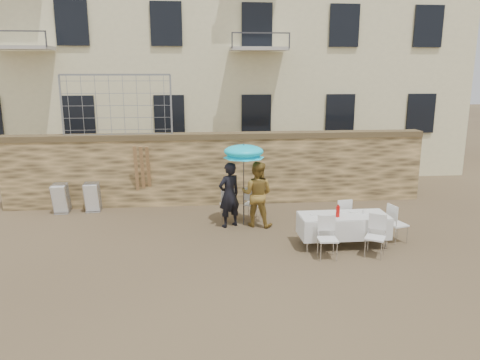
{
  "coord_description": "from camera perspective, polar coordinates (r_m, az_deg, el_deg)",
  "views": [
    {
      "loc": [
        -0.79,
        -9.35,
        4.16
      ],
      "look_at": [
        0.4,
        2.2,
        1.4
      ],
      "focal_mm": 35.0,
      "sensor_mm": 36.0,
      "label": 1
    }
  ],
  "objects": [
    {
      "name": "table_chair_back",
      "position": [
        12.32,
        12.2,
        -4.32
      ],
      "size": [
        0.55,
        0.55,
        0.96
      ],
      "primitive_type": null,
      "rotation": [
        0.0,
        0.0,
        3.3
      ],
      "color": "white",
      "rests_on": "ground"
    },
    {
      "name": "table_chair_side",
      "position": [
        12.13,
        18.64,
        -5.02
      ],
      "size": [
        0.58,
        0.58,
        0.96
      ],
      "primitive_type": null,
      "rotation": [
        0.0,
        0.0,
        1.82
      ],
      "color": "white",
      "rests_on": "ground"
    },
    {
      "name": "wood_planks",
      "position": [
        14.42,
        -11.27,
        0.45
      ],
      "size": [
        0.7,
        0.2,
        2.0
      ],
      "primitive_type": null,
      "color": "#A37749",
      "rests_on": "ground"
    },
    {
      "name": "umbrella",
      "position": [
        12.39,
        0.46,
        3.22
      ],
      "size": [
        1.1,
        1.1,
        2.09
      ],
      "color": "#3F3F44",
      "rests_on": "ground"
    },
    {
      "name": "table_chair_front_left",
      "position": [
        10.69,
        10.64,
        -7.0
      ],
      "size": [
        0.51,
        0.51,
        0.96
      ],
      "primitive_type": null,
      "rotation": [
        0.0,
        0.0,
        -0.06
      ],
      "color": "white",
      "rests_on": "ground"
    },
    {
      "name": "couple_chair_left",
      "position": [
        13.13,
        -1.51,
        -2.91
      ],
      "size": [
        0.49,
        0.49,
        0.96
      ],
      "primitive_type": null,
      "rotation": [
        0.0,
        0.0,
        3.17
      ],
      "color": "white",
      "rests_on": "ground"
    },
    {
      "name": "chain_link_fence",
      "position": [
        14.56,
        -14.78,
        8.76
      ],
      "size": [
        3.2,
        0.06,
        1.8
      ],
      "primitive_type": null,
      "color": "gray",
      "rests_on": "stone_wall"
    },
    {
      "name": "chair_stack_left",
      "position": [
        14.93,
        -20.8,
        -1.87
      ],
      "size": [
        0.46,
        0.55,
        0.92
      ],
      "primitive_type": null,
      "color": "white",
      "rests_on": "ground"
    },
    {
      "name": "couple_chair_right",
      "position": [
        13.2,
        1.52,
        -2.82
      ],
      "size": [
        0.64,
        0.64,
        0.96
      ],
      "primitive_type": null,
      "rotation": [
        0.0,
        0.0,
        2.68
      ],
      "color": "white",
      "rests_on": "ground"
    },
    {
      "name": "banquet_table",
      "position": [
        11.46,
        12.53,
        -4.37
      ],
      "size": [
        2.1,
        0.85,
        0.78
      ],
      "color": "silver",
      "rests_on": "ground"
    },
    {
      "name": "woman_dress",
      "position": [
        12.57,
        2.08,
        -1.72
      ],
      "size": [
        1.05,
        0.95,
        1.78
      ],
      "primitive_type": "imported",
      "rotation": [
        0.0,
        0.0,
        2.76
      ],
      "color": "gold",
      "rests_on": "ground"
    },
    {
      "name": "man_suit",
      "position": [
        12.49,
        -1.33,
        -1.83
      ],
      "size": [
        0.77,
        0.68,
        1.77
      ],
      "primitive_type": "imported",
      "rotation": [
        0.0,
        0.0,
        3.65
      ],
      "color": "black",
      "rests_on": "ground"
    },
    {
      "name": "ground",
      "position": [
        10.26,
        -0.98,
        -10.54
      ],
      "size": [
        80.0,
        80.0,
        0.0
      ],
      "primitive_type": "plane",
      "color": "brown",
      "rests_on": "ground"
    },
    {
      "name": "stone_wall",
      "position": [
        14.69,
        -2.67,
        1.33
      ],
      "size": [
        13.0,
        0.5,
        2.2
      ],
      "primitive_type": "cube",
      "color": "olive",
      "rests_on": "ground"
    },
    {
      "name": "soda_bottle",
      "position": [
        11.21,
        11.84,
        -3.8
      ],
      "size": [
        0.09,
        0.09,
        0.26
      ],
      "primitive_type": "cylinder",
      "color": "red",
      "rests_on": "banquet_table"
    },
    {
      "name": "chair_stack_right",
      "position": [
        14.72,
        -17.42,
        -1.82
      ],
      "size": [
        0.46,
        0.47,
        0.92
      ],
      "primitive_type": null,
      "color": "white",
      "rests_on": "ground"
    },
    {
      "name": "table_chair_front_right",
      "position": [
        11.04,
        16.16,
        -6.64
      ],
      "size": [
        0.66,
        0.66,
        0.96
      ],
      "primitive_type": null,
      "rotation": [
        0.0,
        0.0,
        -0.56
      ],
      "color": "white",
      "rests_on": "ground"
    }
  ]
}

